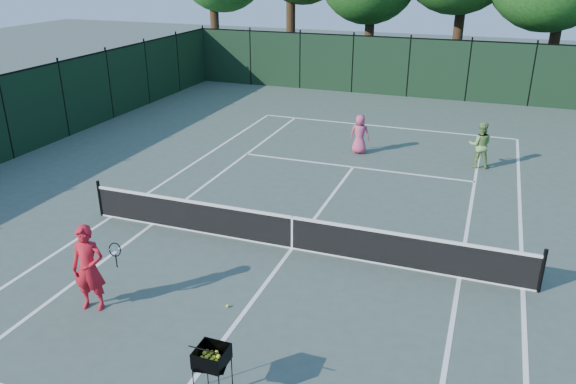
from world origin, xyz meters
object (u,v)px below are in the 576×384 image
(coach, at_px, (89,268))
(ball_hopper, at_px, (212,357))
(player_pink, at_px, (360,134))
(player_green, at_px, (480,145))
(loose_ball_midcourt, at_px, (227,306))

(coach, xyz_separation_m, ball_hopper, (3.57, -1.47, -0.13))
(player_pink, relative_size, ball_hopper, 1.51)
(player_green, bearing_deg, ball_hopper, 66.74)
(loose_ball_midcourt, bearing_deg, player_green, 67.38)
(ball_hopper, bearing_deg, player_pink, 81.09)
(player_pink, relative_size, player_green, 0.91)
(ball_hopper, bearing_deg, coach, 145.70)
(loose_ball_midcourt, bearing_deg, ball_hopper, -69.11)
(coach, distance_m, player_pink, 12.21)
(coach, height_order, player_green, coach)
(player_pink, bearing_deg, coach, 72.66)
(player_green, relative_size, ball_hopper, 1.66)
(coach, bearing_deg, loose_ball_midcourt, 6.27)
(player_pink, xyz_separation_m, player_green, (4.29, -0.07, 0.07))
(coach, bearing_deg, player_pink, 62.76)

